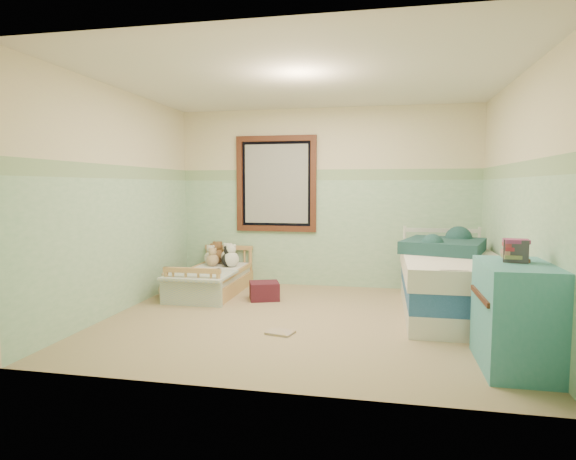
% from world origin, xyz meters
% --- Properties ---
extents(floor, '(4.20, 3.60, 0.02)m').
position_xyz_m(floor, '(0.00, 0.00, -0.01)').
color(floor, gray).
rests_on(floor, ground).
extents(ceiling, '(4.20, 3.60, 0.02)m').
position_xyz_m(ceiling, '(0.00, 0.00, 2.51)').
color(ceiling, silver).
rests_on(ceiling, wall_back).
extents(wall_back, '(4.20, 0.04, 2.50)m').
position_xyz_m(wall_back, '(0.00, 1.80, 1.25)').
color(wall_back, beige).
rests_on(wall_back, floor).
extents(wall_front, '(4.20, 0.04, 2.50)m').
position_xyz_m(wall_front, '(0.00, -1.80, 1.25)').
color(wall_front, beige).
rests_on(wall_front, floor).
extents(wall_left, '(0.04, 3.60, 2.50)m').
position_xyz_m(wall_left, '(-2.10, 0.00, 1.25)').
color(wall_left, beige).
rests_on(wall_left, floor).
extents(wall_right, '(0.04, 3.60, 2.50)m').
position_xyz_m(wall_right, '(2.10, 0.00, 1.25)').
color(wall_right, beige).
rests_on(wall_right, floor).
extents(wainscot_mint, '(4.20, 0.01, 1.50)m').
position_xyz_m(wainscot_mint, '(0.00, 1.79, 0.75)').
color(wainscot_mint, '#86B790').
rests_on(wainscot_mint, floor).
extents(border_strip, '(4.20, 0.01, 0.15)m').
position_xyz_m(border_strip, '(0.00, 1.79, 1.57)').
color(border_strip, '#437B48').
rests_on(border_strip, wall_back).
extents(window_frame, '(1.16, 0.06, 1.36)m').
position_xyz_m(window_frame, '(-0.70, 1.76, 1.45)').
color(window_frame, '#3E1C10').
rests_on(window_frame, wall_back).
extents(window_blinds, '(0.92, 0.01, 1.12)m').
position_xyz_m(window_blinds, '(-0.70, 1.77, 1.45)').
color(window_blinds, '#B3B3AC').
rests_on(window_blinds, window_frame).
extents(toddler_bed_frame, '(0.72, 1.44, 0.18)m').
position_xyz_m(toddler_bed_frame, '(-1.41, 1.05, 0.09)').
color(toddler_bed_frame, '#A8754E').
rests_on(toddler_bed_frame, floor).
extents(toddler_mattress, '(0.66, 1.38, 0.12)m').
position_xyz_m(toddler_mattress, '(-1.41, 1.05, 0.24)').
color(toddler_mattress, silver).
rests_on(toddler_mattress, toddler_bed_frame).
extents(patchwork_quilt, '(0.78, 0.72, 0.03)m').
position_xyz_m(patchwork_quilt, '(-1.41, 0.60, 0.32)').
color(patchwork_quilt, '#7FA2D5').
rests_on(patchwork_quilt, toddler_mattress).
extents(plush_bed_brown, '(0.20, 0.20, 0.20)m').
position_xyz_m(plush_bed_brown, '(-1.56, 1.55, 0.40)').
color(plush_bed_brown, brown).
rests_on(plush_bed_brown, toddler_mattress).
extents(plush_bed_white, '(0.21, 0.21, 0.21)m').
position_xyz_m(plush_bed_white, '(-1.36, 1.55, 0.41)').
color(plush_bed_white, white).
rests_on(plush_bed_white, toddler_mattress).
extents(plush_bed_tan, '(0.18, 0.18, 0.18)m').
position_xyz_m(plush_bed_tan, '(-1.51, 1.33, 0.39)').
color(plush_bed_tan, tan).
rests_on(plush_bed_tan, toddler_mattress).
extents(plush_bed_dark, '(0.19, 0.19, 0.19)m').
position_xyz_m(plush_bed_dark, '(-1.28, 1.33, 0.40)').
color(plush_bed_dark, black).
rests_on(plush_bed_dark, toddler_mattress).
extents(plush_floor_cream, '(0.26, 0.26, 0.26)m').
position_xyz_m(plush_floor_cream, '(-1.80, 0.67, 0.13)').
color(plush_floor_cream, beige).
rests_on(plush_floor_cream, floor).
extents(plush_floor_tan, '(0.22, 0.22, 0.22)m').
position_xyz_m(plush_floor_tan, '(-1.86, 0.63, 0.11)').
color(plush_floor_tan, tan).
rests_on(plush_floor_tan, floor).
extents(twin_bed_frame, '(0.98, 1.97, 0.22)m').
position_xyz_m(twin_bed_frame, '(1.55, 0.53, 0.11)').
color(twin_bed_frame, silver).
rests_on(twin_bed_frame, floor).
extents(twin_boxspring, '(0.98, 1.97, 0.22)m').
position_xyz_m(twin_boxspring, '(1.55, 0.53, 0.33)').
color(twin_boxspring, '#215384').
rests_on(twin_boxspring, twin_bed_frame).
extents(twin_mattress, '(1.02, 2.01, 0.22)m').
position_xyz_m(twin_mattress, '(1.55, 0.53, 0.55)').
color(twin_mattress, silver).
rests_on(twin_mattress, twin_boxspring).
extents(teal_blanket, '(1.06, 1.09, 0.14)m').
position_xyz_m(teal_blanket, '(1.50, 0.83, 0.73)').
color(teal_blanket, '#153533').
rests_on(teal_blanket, twin_mattress).
extents(dresser, '(0.52, 0.83, 0.83)m').
position_xyz_m(dresser, '(1.83, -1.00, 0.41)').
color(dresser, teal).
rests_on(dresser, floor).
extents(book_stack, '(0.21, 0.17, 0.18)m').
position_xyz_m(book_stack, '(1.83, -0.92, 0.92)').
color(book_stack, '#45302B').
rests_on(book_stack, dresser).
extents(red_pillow, '(0.44, 0.41, 0.22)m').
position_xyz_m(red_pillow, '(-0.63, 0.80, 0.11)').
color(red_pillow, maroon).
rests_on(red_pillow, floor).
extents(floor_book, '(0.29, 0.24, 0.02)m').
position_xyz_m(floor_book, '(-0.14, -0.51, 0.01)').
color(floor_book, orange).
rests_on(floor_book, floor).
extents(extra_plush_0, '(0.22, 0.22, 0.22)m').
position_xyz_m(extra_plush_0, '(-1.24, 1.33, 0.41)').
color(extra_plush_0, white).
rests_on(extra_plush_0, toddler_mattress).
extents(extra_plush_1, '(0.19, 0.19, 0.19)m').
position_xyz_m(extra_plush_1, '(-1.56, 1.56, 0.40)').
color(extra_plush_1, brown).
rests_on(extra_plush_1, toddler_mattress).
extents(extra_plush_2, '(0.22, 0.22, 0.22)m').
position_xyz_m(extra_plush_2, '(-1.53, 1.58, 0.41)').
color(extra_plush_2, brown).
rests_on(extra_plush_2, toddler_mattress).
extents(extra_plush_3, '(0.19, 0.19, 0.19)m').
position_xyz_m(extra_plush_3, '(-1.60, 1.49, 0.40)').
color(extra_plush_3, beige).
rests_on(extra_plush_3, toddler_mattress).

